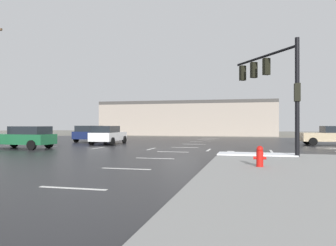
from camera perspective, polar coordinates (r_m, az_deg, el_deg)
The scene contains 11 objects.
ground_plane at distance 22.60m, azimuth 1.99°, elevation -4.64°, with size 120.00×120.00×0.00m, color slate.
road_asphalt at distance 22.60m, azimuth 1.99°, elevation -4.62°, with size 44.00×44.00×0.02m, color #232326.
snow_strip_curbside at distance 18.12m, azimuth 15.01°, elevation -5.21°, with size 4.00×1.60×0.06m, color white.
lane_markings at distance 21.02m, azimuth 4.43°, elevation -4.92°, with size 36.15×36.15×0.01m.
traffic_signal_mast at distance 19.28m, azimuth 17.78°, elevation 7.26°, with size 3.24×5.04×5.93m.
fire_hydrant at distance 13.06m, azimuth 15.58°, elevation -5.55°, with size 0.48×0.26×0.79m.
strip_building_background at distance 52.68m, azimuth 3.44°, elevation 0.79°, with size 27.04×8.00×5.29m.
sedan_navy at distance 33.11m, azimuth -12.98°, elevation -1.74°, with size 2.35×4.66×1.58m.
sedan_green at distance 25.40m, azimuth -23.56°, elevation -2.21°, with size 4.62×2.23×1.58m.
sedan_white at distance 28.63m, azimuth -10.35°, elevation -1.99°, with size 2.22×4.61×1.58m.
sedan_tan at distance 30.12m, azimuth 26.47°, elevation -1.88°, with size 4.66×2.36×1.58m.
Camera 1 is at (4.65, -22.04, 1.76)m, focal length 35.28 mm.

